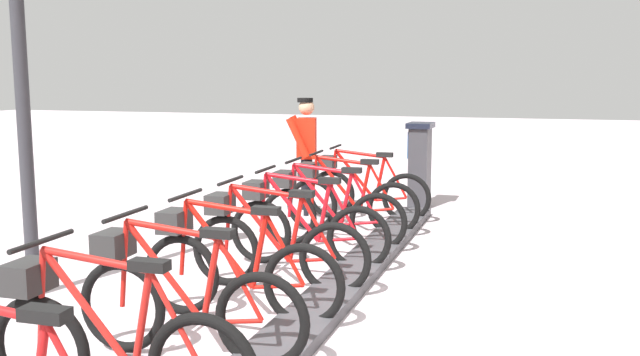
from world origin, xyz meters
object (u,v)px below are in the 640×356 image
at_px(bike_docked_3, 302,226).
at_px(worker_near_rack, 306,152).
at_px(bike_docked_5, 232,268).
at_px(bike_docked_7, 106,343).
at_px(bike_docked_0, 363,189).
at_px(bike_docked_2, 326,211).
at_px(lamp_post, 18,20).
at_px(bike_docked_4, 271,244).
at_px(payment_kiosk, 420,164).
at_px(bike_docked_6, 180,299).
at_px(bike_docked_1, 346,199).

distance_m(bike_docked_3, worker_near_rack, 2.74).
bearing_deg(bike_docked_5, bike_docked_7, 90.00).
relative_size(bike_docked_0, bike_docked_7, 1.00).
bearing_deg(bike_docked_2, bike_docked_7, 90.00).
height_order(worker_near_rack, lamp_post, lamp_post).
xyz_separation_m(bike_docked_4, lamp_post, (1.97, 0.81, 1.99)).
distance_m(bike_docked_5, bike_docked_7, 1.66).
distance_m(payment_kiosk, bike_docked_3, 3.70).
distance_m(bike_docked_0, bike_docked_3, 2.48).
relative_size(bike_docked_0, worker_near_rack, 1.04).
xyz_separation_m(bike_docked_3, bike_docked_7, (0.00, 3.31, 0.00)).
xyz_separation_m(bike_docked_5, bike_docked_7, (0.00, 1.66, 0.00)).
distance_m(bike_docked_6, lamp_post, 2.92).
relative_size(bike_docked_0, bike_docked_1, 1.00).
height_order(bike_docked_1, bike_docked_6, same).
height_order(bike_docked_1, bike_docked_4, same).
height_order(bike_docked_4, lamp_post, lamp_post).
bearing_deg(bike_docked_0, bike_docked_2, 90.00).
height_order(bike_docked_4, worker_near_rack, worker_near_rack).
distance_m(bike_docked_3, bike_docked_4, 0.83).
bearing_deg(bike_docked_1, bike_docked_7, 90.00).
bearing_deg(bike_docked_0, lamp_post, 64.50).
xyz_separation_m(bike_docked_1, bike_docked_7, (0.00, 4.97, 0.00)).
bearing_deg(bike_docked_6, payment_kiosk, -95.33).
relative_size(bike_docked_4, bike_docked_7, 1.00).
xyz_separation_m(bike_docked_0, bike_docked_4, (0.00, 3.31, 0.00)).
xyz_separation_m(bike_docked_6, bike_docked_7, (0.00, 0.83, 0.00)).
bearing_deg(lamp_post, bike_docked_2, -128.56).
relative_size(bike_docked_1, bike_docked_4, 1.00).
xyz_separation_m(bike_docked_3, bike_docked_5, (0.00, 1.66, 0.00)).
bearing_deg(bike_docked_6, lamp_post, -23.25).
distance_m(bike_docked_2, bike_docked_7, 4.14).
relative_size(bike_docked_0, bike_docked_4, 1.00).
relative_size(bike_docked_5, bike_docked_7, 1.00).
distance_m(payment_kiosk, bike_docked_0, 1.32).
xyz_separation_m(bike_docked_1, worker_near_rack, (0.85, -0.91, 0.48)).
height_order(bike_docked_1, bike_docked_3, same).
xyz_separation_m(bike_docked_0, bike_docked_5, (0.00, 4.14, 0.00)).
height_order(bike_docked_7, worker_near_rack, worker_near_rack).
bearing_deg(bike_docked_2, payment_kiosk, -101.46).
relative_size(bike_docked_2, lamp_post, 0.47).
bearing_deg(lamp_post, bike_docked_7, 139.62).
bearing_deg(lamp_post, bike_docked_6, 156.75).
bearing_deg(bike_docked_3, bike_docked_4, 90.00).
relative_size(bike_docked_5, lamp_post, 0.47).
height_order(payment_kiosk, bike_docked_7, payment_kiosk).
xyz_separation_m(bike_docked_7, lamp_post, (1.97, -1.67, 1.99)).
distance_m(bike_docked_4, bike_docked_5, 0.83).
distance_m(bike_docked_0, bike_docked_4, 3.31).
bearing_deg(bike_docked_3, bike_docked_2, -90.00).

